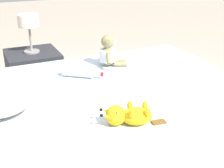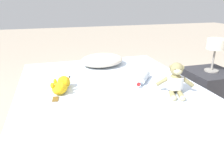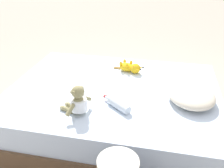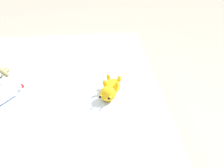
% 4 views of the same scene
% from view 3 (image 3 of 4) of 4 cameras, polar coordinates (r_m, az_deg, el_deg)
% --- Properties ---
extents(ground_plane, '(16.00, 16.00, 0.00)m').
position_cam_3_polar(ground_plane, '(2.53, 0.34, -10.16)').
color(ground_plane, '#B7A893').
extents(bed, '(1.49, 1.90, 0.46)m').
position_cam_3_polar(bed, '(2.39, 0.36, -5.87)').
color(bed, brown).
rests_on(bed, ground_plane).
extents(pillow, '(0.53, 0.46, 0.12)m').
position_cam_3_polar(pillow, '(2.15, 17.27, -2.23)').
color(pillow, beige).
rests_on(pillow, bed).
extents(plush_monkey, '(0.28, 0.25, 0.24)m').
position_cam_3_polar(plush_monkey, '(1.90, -7.74, -4.06)').
color(plush_monkey, '#8E8456').
rests_on(plush_monkey, bed).
extents(plush_yellow_creature, '(0.18, 0.32, 0.10)m').
position_cam_3_polar(plush_yellow_creature, '(2.57, 4.09, 3.74)').
color(plush_yellow_creature, yellow).
rests_on(plush_yellow_creature, bed).
extents(glass_bottle, '(0.21, 0.25, 0.07)m').
position_cam_3_polar(glass_bottle, '(1.97, 1.45, -4.69)').
color(glass_bottle, silver).
rests_on(glass_bottle, bed).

